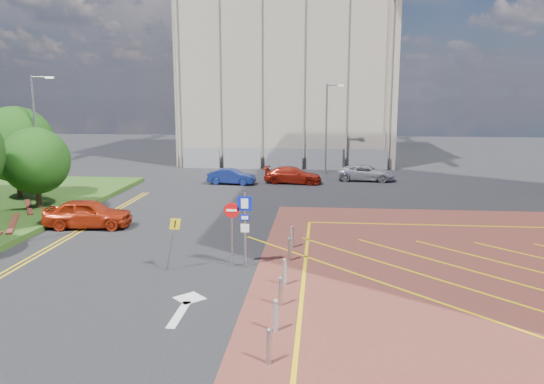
# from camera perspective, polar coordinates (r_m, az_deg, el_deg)

# --- Properties ---
(ground) EXTENTS (140.00, 140.00, 0.00)m
(ground) POSITION_cam_1_polar(r_m,az_deg,el_deg) (21.73, -4.58, -8.85)
(ground) COLOR black
(ground) RESTS_ON ground
(tree_c) EXTENTS (4.00, 4.00, 4.90)m
(tree_c) POSITION_cam_1_polar(r_m,az_deg,el_deg) (34.92, -24.07, 3.07)
(tree_c) COLOR #3D2B1C
(tree_c) RESTS_ON grass_bed
(tree_d) EXTENTS (5.00, 5.00, 6.08)m
(tree_d) POSITION_cam_1_polar(r_m,az_deg,el_deg) (38.94, -25.86, 4.63)
(tree_d) COLOR #3D2B1C
(tree_d) RESTS_ON grass_bed
(lamp_left_far) EXTENTS (1.53, 0.16, 8.00)m
(lamp_left_far) POSITION_cam_1_polar(r_m,az_deg,el_deg) (36.97, -23.98, 5.74)
(lamp_left_far) COLOR #9EA0A8
(lamp_left_far) RESTS_ON grass_bed
(lamp_back) EXTENTS (1.53, 0.16, 8.00)m
(lamp_back) POSITION_cam_1_polar(r_m,az_deg,el_deg) (48.25, 5.95, 7.18)
(lamp_back) COLOR #9EA0A8
(lamp_back) RESTS_ON ground
(sign_cluster) EXTENTS (1.17, 0.12, 3.20)m
(sign_cluster) POSITION_cam_1_polar(r_m,az_deg,el_deg) (22.05, -3.46, -3.24)
(sign_cluster) COLOR #9EA0A8
(sign_cluster) RESTS_ON ground
(warning_sign) EXTENTS (0.66, 0.40, 2.25)m
(warning_sign) POSITION_cam_1_polar(r_m,az_deg,el_deg) (22.05, -10.67, -4.82)
(warning_sign) COLOR #9EA0A8
(warning_sign) RESTS_ON ground
(bollard_row) EXTENTS (0.14, 11.14, 0.90)m
(bollard_row) POSITION_cam_1_polar(r_m,az_deg,el_deg) (19.75, 1.23, -9.41)
(bollard_row) COLOR #9EA0A8
(bollard_row) RESTS_ON forecourt
(construction_building) EXTENTS (21.20, 19.20, 22.00)m
(construction_building) POSITION_cam_1_polar(r_m,az_deg,el_deg) (60.39, 1.99, 14.23)
(construction_building) COLOR #A79A88
(construction_building) RESTS_ON ground
(construction_fence) EXTENTS (21.60, 0.06, 2.00)m
(construction_fence) POSITION_cam_1_polar(r_m,az_deg,el_deg) (50.62, 2.37, 3.57)
(construction_fence) COLOR gray
(construction_fence) RESTS_ON ground
(car_red_left) EXTENTS (4.79, 2.30, 1.58)m
(car_red_left) POSITION_cam_1_polar(r_m,az_deg,el_deg) (30.42, -19.18, -2.19)
(car_red_left) COLOR #A5270E
(car_red_left) RESTS_ON ground
(car_blue_back) EXTENTS (3.86, 1.63, 1.24)m
(car_blue_back) POSITION_cam_1_polar(r_m,az_deg,el_deg) (42.50, -4.37, 1.67)
(car_blue_back) COLOR navy
(car_blue_back) RESTS_ON ground
(car_red_back) EXTENTS (4.82, 2.36, 1.35)m
(car_red_back) POSITION_cam_1_polar(r_m,az_deg,el_deg) (42.83, 2.26, 1.84)
(car_red_back) COLOR maroon
(car_red_back) RESTS_ON ground
(car_silver_back) EXTENTS (4.89, 2.60, 1.31)m
(car_silver_back) POSITION_cam_1_polar(r_m,az_deg,el_deg) (44.81, 10.07, 2.04)
(car_silver_back) COLOR silver
(car_silver_back) RESTS_ON ground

